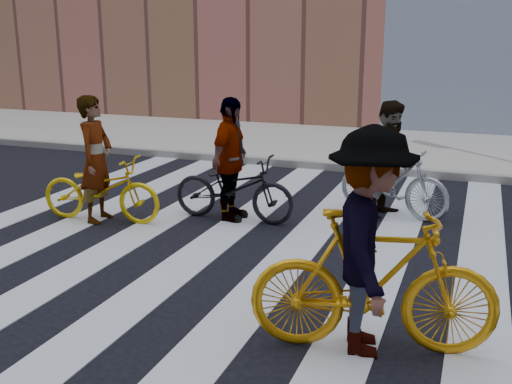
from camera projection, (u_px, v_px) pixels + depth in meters
The scene contains 11 objects.
ground at pixel (244, 255), 7.38m from camera, with size 100.00×100.00×0.00m, color black.
sidewalk_far at pixel (362, 147), 14.15m from camera, with size 100.00×5.00×0.15m, color gray.
zebra_crosswalk at pixel (244, 255), 7.38m from camera, with size 8.25×10.00×0.01m.
bike_yellow_left at pixel (101, 189), 8.64m from camera, with size 0.63×1.82×0.96m, color yellow.
bike_silver_mid at pixel (393, 181), 8.89m from camera, with size 0.50×1.76×1.06m, color #A0A3AA.
bike_yellow_right at pixel (374, 282), 5.01m from camera, with size 0.59×2.08×1.25m, color orange.
bike_dark_rear at pixel (234, 188), 8.67m from camera, with size 0.64×1.84×0.97m, color black.
rider_left at pixel (96, 159), 8.55m from camera, with size 0.66×0.44×1.82m, color slate.
rider_mid at pixel (391, 159), 8.82m from camera, with size 0.84×0.65×1.72m, color slate.
rider_right at pixel (370, 243), 4.94m from camera, with size 1.25×0.72×1.94m, color slate.
rider_rear at pixel (230, 160), 8.59m from camera, with size 1.05×0.44×1.80m, color slate.
Camera 1 is at (2.58, -6.45, 2.63)m, focal length 42.00 mm.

